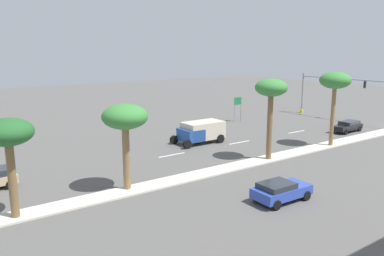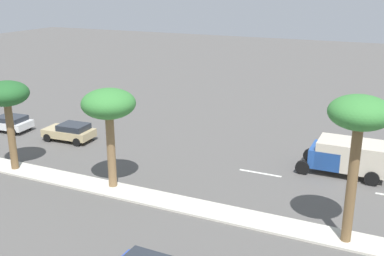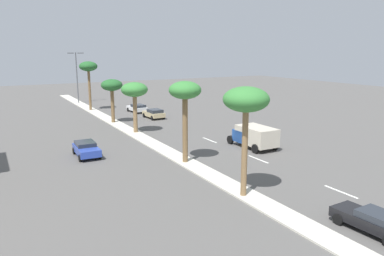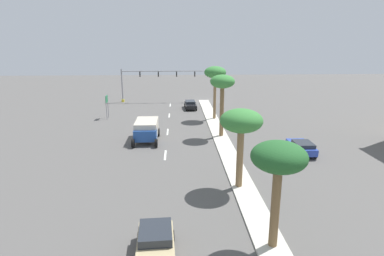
{
  "view_description": "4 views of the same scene",
  "coord_description": "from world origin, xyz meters",
  "px_view_note": "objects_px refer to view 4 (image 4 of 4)",
  "views": [
    {
      "loc": [
        -23.43,
        48.56,
        9.82
      ],
      "look_at": [
        0.15,
        31.74,
        3.83
      ],
      "focal_mm": 36.6,
      "sensor_mm": 36.0,
      "label": 1
    },
    {
      "loc": [
        -20.71,
        22.1,
        11.86
      ],
      "look_at": [
        2.0,
        32.67,
        3.9
      ],
      "focal_mm": 43.15,
      "sensor_mm": 36.0,
      "label": 2
    },
    {
      "loc": [
        -14.93,
        -4.2,
        9.76
      ],
      "look_at": [
        3.63,
        29.14,
        1.75
      ],
      "focal_mm": 34.78,
      "sensor_mm": 36.0,
      "label": 3
    },
    {
      "loc": [
        4.98,
        59.45,
        10.75
      ],
      "look_at": [
        3.71,
        32.5,
        3.47
      ],
      "focal_mm": 30.0,
      "sensor_mm": 36.0,
      "label": 4
    }
  ],
  "objects_px": {
    "palm_tree_right": "(279,161)",
    "sedan_blue_near": "(302,147)",
    "sedan_black_trailing": "(190,105)",
    "directional_road_sign": "(107,102)",
    "palm_tree_front": "(241,123)",
    "traffic_signal_gantry": "(149,80)",
    "palm_tree_inboard": "(222,84)",
    "sedan_tan_inboard": "(156,244)",
    "palm_tree_center": "(215,74)",
    "box_truck": "(146,130)"
  },
  "relations": [
    {
      "from": "palm_tree_center",
      "to": "palm_tree_front",
      "type": "xyz_separation_m",
      "value": [
        0.68,
        22.3,
        -1.39
      ]
    },
    {
      "from": "sedan_blue_near",
      "to": "palm_tree_center",
      "type": "bearing_deg",
      "value": -65.38
    },
    {
      "from": "palm_tree_inboard",
      "to": "sedan_blue_near",
      "type": "distance_m",
      "value": 10.94
    },
    {
      "from": "palm_tree_front",
      "to": "sedan_black_trailing",
      "type": "bearing_deg",
      "value": -85.34
    },
    {
      "from": "directional_road_sign",
      "to": "palm_tree_right",
      "type": "xyz_separation_m",
      "value": [
        -15.15,
        30.97,
        2.61
      ]
    },
    {
      "from": "palm_tree_right",
      "to": "palm_tree_inboard",
      "type": "bearing_deg",
      "value": -90.11
    },
    {
      "from": "sedan_blue_near",
      "to": "box_truck",
      "type": "bearing_deg",
      "value": -18.14
    },
    {
      "from": "palm_tree_right",
      "to": "sedan_tan_inboard",
      "type": "bearing_deg",
      "value": 4.68
    },
    {
      "from": "traffic_signal_gantry",
      "to": "box_truck",
      "type": "xyz_separation_m",
      "value": [
        -1.7,
        24.25,
        -2.83
      ]
    },
    {
      "from": "palm_tree_right",
      "to": "box_truck",
      "type": "relative_size",
      "value": 1.08
    },
    {
      "from": "palm_tree_front",
      "to": "sedan_blue_near",
      "type": "relative_size",
      "value": 1.5
    },
    {
      "from": "traffic_signal_gantry",
      "to": "box_truck",
      "type": "bearing_deg",
      "value": 94.02
    },
    {
      "from": "sedan_blue_near",
      "to": "box_truck",
      "type": "distance_m",
      "value": 16.51
    },
    {
      "from": "palm_tree_inboard",
      "to": "sedan_black_trailing",
      "type": "height_order",
      "value": "palm_tree_inboard"
    },
    {
      "from": "traffic_signal_gantry",
      "to": "palm_tree_inboard",
      "type": "height_order",
      "value": "palm_tree_inboard"
    },
    {
      "from": "sedan_black_trailing",
      "to": "traffic_signal_gantry",
      "type": "bearing_deg",
      "value": -42.51
    },
    {
      "from": "palm_tree_inboard",
      "to": "palm_tree_right",
      "type": "bearing_deg",
      "value": 89.89
    },
    {
      "from": "sedan_tan_inboard",
      "to": "sedan_black_trailing",
      "type": "distance_m",
      "value": 37.93
    },
    {
      "from": "palm_tree_center",
      "to": "box_truck",
      "type": "height_order",
      "value": "palm_tree_center"
    },
    {
      "from": "directional_road_sign",
      "to": "box_truck",
      "type": "distance_m",
      "value": 13.07
    },
    {
      "from": "sedan_black_trailing",
      "to": "palm_tree_inboard",
      "type": "bearing_deg",
      "value": 100.15
    },
    {
      "from": "palm_tree_right",
      "to": "sedan_blue_near",
      "type": "bearing_deg",
      "value": -116.07
    },
    {
      "from": "sedan_tan_inboard",
      "to": "box_truck",
      "type": "height_order",
      "value": "box_truck"
    },
    {
      "from": "palm_tree_front",
      "to": "palm_tree_right",
      "type": "bearing_deg",
      "value": 93.45
    },
    {
      "from": "palm_tree_center",
      "to": "sedan_black_trailing",
      "type": "distance_m",
      "value": 10.0
    },
    {
      "from": "box_truck",
      "to": "palm_tree_right",
      "type": "bearing_deg",
      "value": 113.35
    },
    {
      "from": "palm_tree_center",
      "to": "palm_tree_front",
      "type": "relative_size",
      "value": 1.23
    },
    {
      "from": "palm_tree_front",
      "to": "box_truck",
      "type": "bearing_deg",
      "value": -56.8
    },
    {
      "from": "palm_tree_center",
      "to": "palm_tree_inboard",
      "type": "distance_m",
      "value": 8.76
    },
    {
      "from": "directional_road_sign",
      "to": "palm_tree_front",
      "type": "height_order",
      "value": "palm_tree_front"
    },
    {
      "from": "palm_tree_center",
      "to": "box_truck",
      "type": "distance_m",
      "value": 14.25
    },
    {
      "from": "palm_tree_center",
      "to": "sedan_blue_near",
      "type": "bearing_deg",
      "value": 114.62
    },
    {
      "from": "traffic_signal_gantry",
      "to": "sedan_black_trailing",
      "type": "bearing_deg",
      "value": 137.49
    },
    {
      "from": "sedan_tan_inboard",
      "to": "sedan_black_trailing",
      "type": "height_order",
      "value": "sedan_tan_inboard"
    },
    {
      "from": "sedan_blue_near",
      "to": "palm_tree_right",
      "type": "bearing_deg",
      "value": 63.93
    },
    {
      "from": "palm_tree_center",
      "to": "palm_tree_inboard",
      "type": "xyz_separation_m",
      "value": [
        0.2,
        8.75,
        -0.34
      ]
    },
    {
      "from": "sedan_blue_near",
      "to": "sedan_tan_inboard",
      "type": "xyz_separation_m",
      "value": [
        13.41,
        15.13,
        0.02
      ]
    },
    {
      "from": "traffic_signal_gantry",
      "to": "palm_tree_inboard",
      "type": "bearing_deg",
      "value": 114.03
    },
    {
      "from": "traffic_signal_gantry",
      "to": "directional_road_sign",
      "type": "distance_m",
      "value": 14.04
    },
    {
      "from": "palm_tree_inboard",
      "to": "sedan_tan_inboard",
      "type": "xyz_separation_m",
      "value": [
        6.3,
        21.47,
        -5.36
      ]
    },
    {
      "from": "directional_road_sign",
      "to": "sedan_blue_near",
      "type": "distance_m",
      "value": 27.7
    },
    {
      "from": "directional_road_sign",
      "to": "sedan_blue_near",
      "type": "xyz_separation_m",
      "value": [
        -22.3,
        16.35,
        -1.64
      ]
    },
    {
      "from": "palm_tree_inboard",
      "to": "box_truck",
      "type": "distance_m",
      "value": 9.93
    },
    {
      "from": "directional_road_sign",
      "to": "palm_tree_inboard",
      "type": "bearing_deg",
      "value": 146.63
    },
    {
      "from": "palm_tree_inboard",
      "to": "sedan_tan_inboard",
      "type": "height_order",
      "value": "palm_tree_inboard"
    },
    {
      "from": "palm_tree_inboard",
      "to": "palm_tree_front",
      "type": "relative_size",
      "value": 1.19
    },
    {
      "from": "palm_tree_inboard",
      "to": "sedan_black_trailing",
      "type": "relative_size",
      "value": 1.62
    },
    {
      "from": "sedan_blue_near",
      "to": "sedan_black_trailing",
      "type": "xyz_separation_m",
      "value": [
        10.03,
        -22.64,
        -0.03
      ]
    },
    {
      "from": "palm_tree_front",
      "to": "palm_tree_right",
      "type": "xyz_separation_m",
      "value": [
        -0.45,
        7.41,
        -0.08
      ]
    },
    {
      "from": "palm_tree_front",
      "to": "sedan_blue_near",
      "type": "xyz_separation_m",
      "value": [
        -7.6,
        -7.21,
        -4.33
      ]
    }
  ]
}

